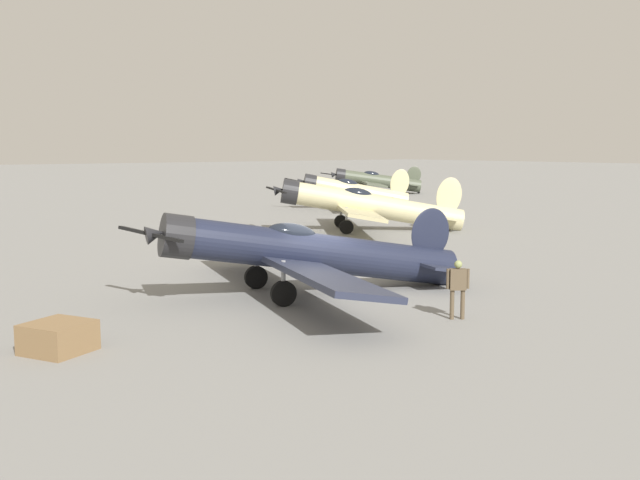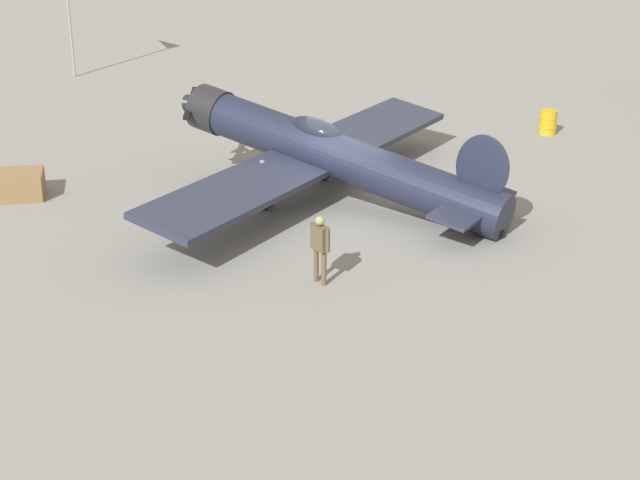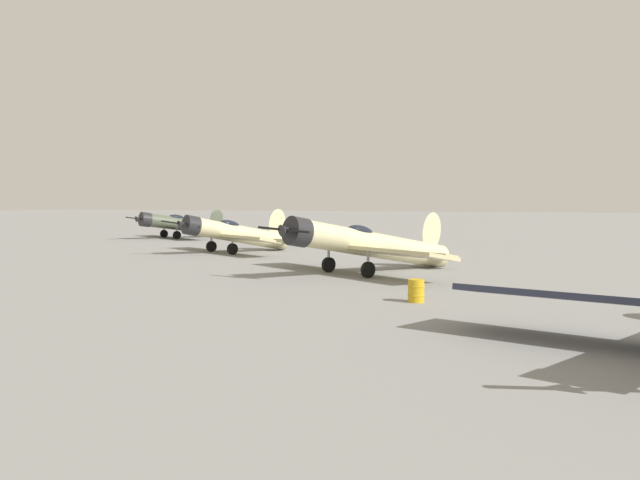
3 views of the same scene
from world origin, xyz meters
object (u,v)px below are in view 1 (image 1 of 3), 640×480
at_px(airplane_mid_apron, 366,205).
at_px(equipment_crate, 58,337).
at_px(ground_crew_mechanic, 458,284).
at_px(fuel_drum, 288,242).
at_px(airplane_far_line, 352,191).
at_px(airplane_foreground, 304,253).
at_px(airplane_outer_stand, 375,181).

height_order(airplane_mid_apron, equipment_crate, airplane_mid_apron).
bearing_deg(ground_crew_mechanic, fuel_drum, -159.75).
distance_m(airplane_mid_apron, equipment_crate, 27.43).
distance_m(airplane_far_line, equipment_crate, 42.54).
relative_size(airplane_far_line, equipment_crate, 5.64).
bearing_deg(airplane_foreground, ground_crew_mechanic, 120.12).
bearing_deg(airplane_mid_apron, airplane_foreground, 76.15).
bearing_deg(fuel_drum, ground_crew_mechanic, 163.34).
distance_m(ground_crew_mechanic, equipment_crate, 10.73).
bearing_deg(airplane_outer_stand, ground_crew_mechanic, 84.18).
distance_m(ground_crew_mechanic, fuel_drum, 15.04).
relative_size(airplane_outer_stand, ground_crew_mechanic, 6.19).
height_order(ground_crew_mechanic, fuel_drum, ground_crew_mechanic).
bearing_deg(airplane_outer_stand, airplane_foreground, 79.39).
distance_m(airplane_foreground, airplane_mid_apron, 19.16).
distance_m(airplane_mid_apron, airplane_outer_stand, 35.07).
distance_m(airplane_mid_apron, airplane_far_line, 15.70).
bearing_deg(airplane_far_line, equipment_crate, 73.25).
xyz_separation_m(airplane_foreground, ground_crew_mechanic, (-5.54, -1.30, -0.38)).
bearing_deg(ground_crew_mechanic, airplane_far_line, -178.78).
bearing_deg(equipment_crate, fuel_drum, -52.92).
relative_size(airplane_foreground, equipment_crate, 7.29).
xyz_separation_m(ground_crew_mechanic, equipment_crate, (3.49, 10.12, -0.66)).
relative_size(airplane_outer_stand, fuel_drum, 12.25).
bearing_deg(ground_crew_mechanic, equipment_crate, -72.14).
relative_size(airplane_far_line, ground_crew_mechanic, 6.13).
relative_size(airplane_far_line, fuel_drum, 12.13).
relative_size(ground_crew_mechanic, equipment_crate, 0.92).
distance_m(airplane_mid_apron, fuel_drum, 9.50).
height_order(airplane_far_line, ground_crew_mechanic, airplane_far_line).
xyz_separation_m(airplane_outer_stand, equipment_crate, (-40.78, 46.74, -1.03)).
height_order(airplane_foreground, ground_crew_mechanic, airplane_foreground).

